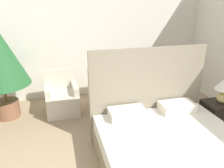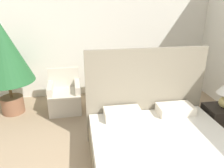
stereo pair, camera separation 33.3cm
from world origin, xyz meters
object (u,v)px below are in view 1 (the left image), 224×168
object	(u,v)px
bed	(173,153)
nightstand	(216,117)
armchair_near_window_left	(62,100)
armchair_near_window_right	(105,95)

from	to	relation	value
bed	nightstand	size ratio (longest dim) A/B	3.68
armchair_near_window_left	nightstand	size ratio (longest dim) A/B	1.52
armchair_near_window_right	nightstand	world-z (taller)	armchair_near_window_right
armchair_near_window_right	bed	bearing A→B (deg)	-79.29
bed	armchair_near_window_left	xyz separation A→B (m)	(-1.37, 2.11, -0.03)
bed	nightstand	distance (m)	1.43
nightstand	bed	bearing A→B (deg)	-150.51
armchair_near_window_left	nightstand	world-z (taller)	armchair_near_window_left
bed	armchair_near_window_right	distance (m)	2.16
nightstand	armchair_near_window_right	bearing A→B (deg)	140.25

